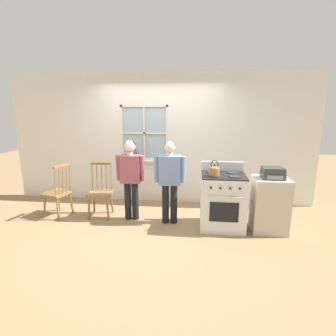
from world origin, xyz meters
The scene contains 11 objects.
ground_plane centered at (0.00, 0.00, 0.00)m, with size 16.00×16.00×0.00m, color #937551.
wall_back centered at (0.01, 1.40, 1.34)m, with size 6.40×0.16×2.70m.
chair_by_window centered at (-0.99, 0.45, 0.45)m, with size 0.45×0.44×1.00m.
chair_near_wall centered at (-1.78, 0.36, 0.45)m, with size 0.50×0.51×1.00m.
person_elderly_left centered at (-0.37, 0.36, 0.87)m, with size 0.50×0.23×1.45m.
person_teen_center centered at (0.33, 0.28, 0.87)m, with size 0.53×0.23×1.45m.
stove centered at (1.23, 0.21, 0.47)m, with size 0.73×0.68×1.08m.
kettle centered at (1.07, 0.08, 1.02)m, with size 0.21×0.17×0.25m.
potted_plant centered at (-0.52, 1.31, 1.00)m, with size 0.15×0.15×0.36m.
side_counter centered at (1.99, 0.17, 0.45)m, with size 0.55×0.50×0.90m.
stereo centered at (1.99, 0.15, 0.99)m, with size 0.34×0.29×0.18m.
Camera 1 is at (0.79, -4.04, 1.99)m, focal length 28.00 mm.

